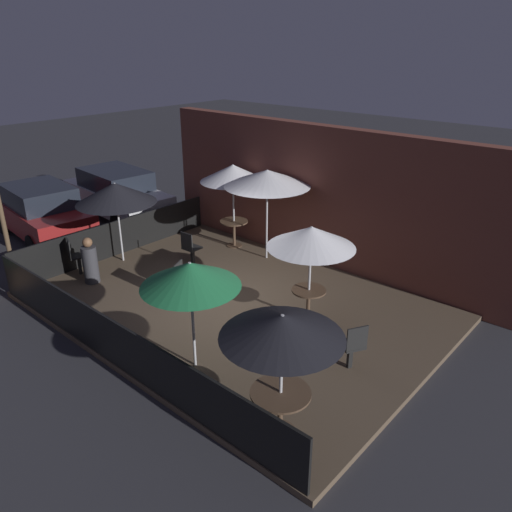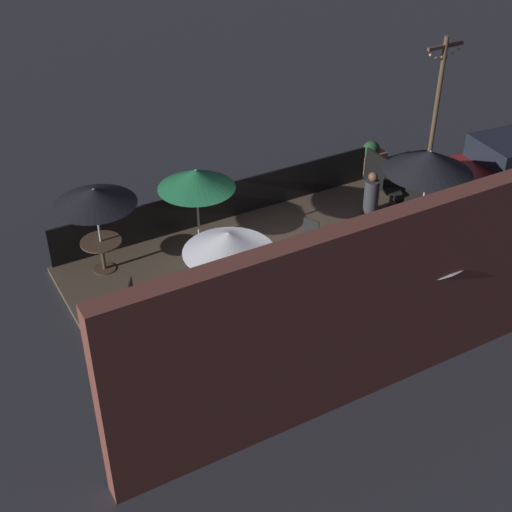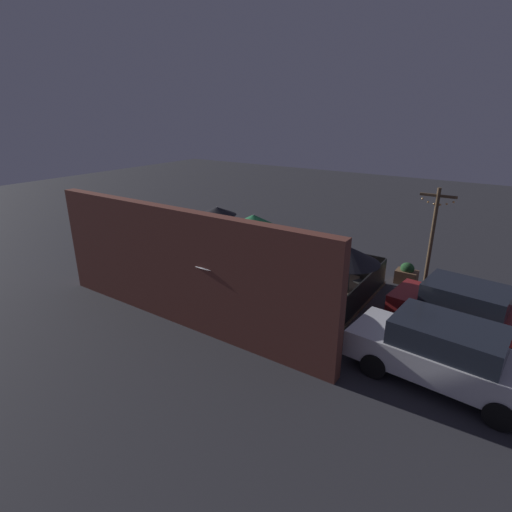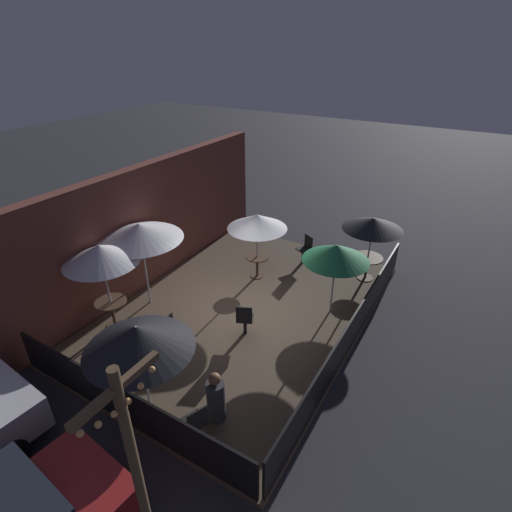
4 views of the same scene
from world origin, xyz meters
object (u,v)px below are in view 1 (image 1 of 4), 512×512
Objects in this scene: patio_chair_1 at (75,255)px; patio_umbrella_4 at (267,178)px; patio_chair_0 at (184,280)px; patio_chair_2 at (190,247)px; patron_0 at (90,263)px; patio_chair_3 at (353,345)px; patio_umbrella_5 at (116,193)px; patio_umbrella_2 at (233,173)px; dining_table_2 at (234,226)px; dining_table_0 at (280,400)px; patio_umbrella_1 at (311,237)px; patio_umbrella_3 at (190,275)px; dining_table_1 at (309,296)px; parked_car_0 at (42,211)px; patio_umbrella_0 at (282,326)px; parked_car_1 at (117,193)px.

patio_umbrella_4 is at bearing -13.83° from patio_chair_1.
patio_chair_2 is (-1.35, 1.40, -0.00)m from patio_chair_0.
patio_chair_3 is at bearing 16.74° from patron_0.
patio_umbrella_4 is 1.14× the size of patio_umbrella_5.
dining_table_2 is at bearing 0.00° from patio_umbrella_2.
patio_umbrella_4 is at bearing 132.00° from dining_table_0.
dining_table_0 is (4.36, -4.84, -1.61)m from patio_umbrella_4.
patio_chair_0 is (-2.57, -1.16, -1.36)m from patio_umbrella_1.
patio_umbrella_3 reaches higher than dining_table_1.
patio_chair_0 reaches higher than dining_table_1.
dining_table_1 is (2.74, -1.90, -1.65)m from patio_umbrella_4.
patio_umbrella_3 is at bearing -132.98° from patio_chair_2.
patron_0 reaches higher than dining_table_0.
patio_umbrella_4 is 0.59× the size of parked_car_0.
patio_umbrella_5 is 0.52× the size of parked_car_0.
patio_umbrella_0 reaches higher than patio_chair_2.
patio_chair_1 reaches higher than dining_table_1.
patio_umbrella_0 is 0.97× the size of patio_umbrella_1.
patio_umbrella_5 is 2.32m from patio_chair_2.
patio_umbrella_5 is 4.19m from parked_car_1.
dining_table_2 reaches higher than dining_table_1.
patio_chair_0 is 0.20× the size of parked_car_1.
patio_umbrella_2 is 2.34m from patio_chair_2.
patio_chair_1 is at bearing -95.01° from patio_umbrella_5.
dining_table_1 is at bearing 118.80° from dining_table_0.
dining_table_0 is (7.12, -2.18, -1.27)m from patio_umbrella_5.
patio_chair_3 is (2.18, 1.76, -1.31)m from patio_umbrella_3.
patio_chair_3 is (-0.02, 2.05, -0.08)m from dining_table_0.
patio_chair_1 is at bearing 172.74° from patio_umbrella_0.
patio_umbrella_2 reaches higher than dining_table_2.
dining_table_1 is 0.76× the size of patio_chair_3.
parked_car_1 is at bearing 145.74° from patron_0.
patio_chair_2 is at bearing 176.45° from patio_umbrella_1.
parked_car_0 is at bearing -147.87° from dining_table_2.
parked_car_1 is at bearing 16.62° from patio_chair_3.
patio_umbrella_5 reaches higher than dining_table_2.
dining_table_1 is 3.93m from patio_chair_2.
patio_umbrella_1 reaches higher than patio_umbrella_0.
patio_umbrella_3 is 2.18× the size of patio_chair_3.
patio_umbrella_4 is 2.68× the size of dining_table_0.
patio_chair_0 reaches higher than dining_table_2.
patio_chair_2 is 0.22× the size of parked_car_0.
patio_chair_2 is at bearing 109.63° from patio_chair_0.
patio_umbrella_1 is 2.17× the size of patio_chair_1.
patio_umbrella_3 is 0.96× the size of patio_umbrella_5.
patio_chair_1 is (-5.04, 0.63, -1.29)m from patio_umbrella_3.
patio_umbrella_2 reaches higher than dining_table_0.
dining_table_2 is (-3.40, 4.59, -1.23)m from patio_umbrella_3.
patio_umbrella_5 reaches higher than parked_car_1.
patio_umbrella_4 is 3.06× the size of dining_table_2.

